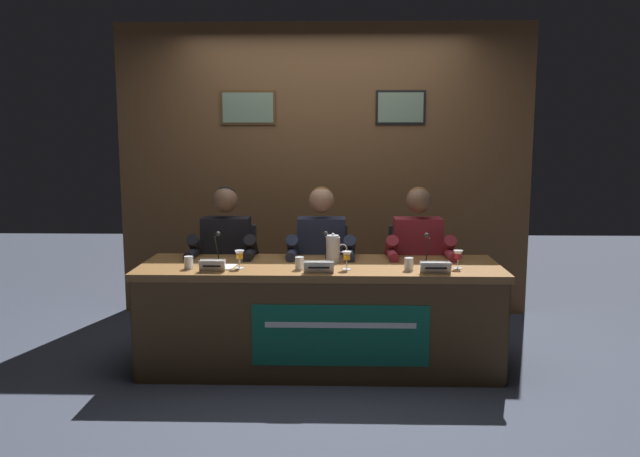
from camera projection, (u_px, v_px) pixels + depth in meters
name	position (u px, v px, depth m)	size (l,w,h in m)	color
ground_plane	(320.00, 365.00, 4.54)	(12.00, 12.00, 0.00)	#383D4C
wall_back_panelled	(324.00, 171.00, 5.77)	(3.69, 0.14, 2.60)	brown
conference_table	(320.00, 302.00, 4.37)	(2.49, 0.76, 0.74)	brown
chair_left	(230.00, 285.00, 5.05)	(0.44, 0.45, 0.91)	black
panelist_left	(225.00, 256.00, 4.81)	(0.51, 0.48, 1.24)	black
nameplate_left	(212.00, 266.00, 4.19)	(0.17, 0.06, 0.08)	white
juice_glass_left	(240.00, 256.00, 4.28)	(0.06, 0.06, 0.12)	white
water_cup_left	(189.00, 263.00, 4.28)	(0.06, 0.06, 0.08)	silver
microphone_left	(216.00, 253.00, 4.43)	(0.06, 0.17, 0.22)	black
chair_center	(322.00, 286.00, 5.03)	(0.44, 0.45, 0.91)	black
panelist_center	(321.00, 256.00, 4.79)	(0.51, 0.48, 1.24)	black
nameplate_center	(319.00, 267.00, 4.14)	(0.20, 0.06, 0.08)	white
juice_glass_center	(347.00, 257.00, 4.24)	(0.06, 0.06, 0.12)	white
water_cup_center	(300.00, 264.00, 4.25)	(0.06, 0.06, 0.08)	silver
microphone_center	(325.00, 253.00, 4.43)	(0.06, 0.17, 0.22)	black
chair_right	(415.00, 286.00, 5.01)	(0.44, 0.45, 0.91)	black
panelist_right	(419.00, 257.00, 4.78)	(0.51, 0.48, 1.24)	black
nameplate_right	(436.00, 268.00, 4.12)	(0.20, 0.06, 0.08)	white
juice_glass_right	(458.00, 256.00, 4.27)	(0.06, 0.06, 0.12)	white
water_cup_right	(409.00, 265.00, 4.22)	(0.06, 0.06, 0.08)	silver
microphone_right	(428.00, 255.00, 4.36)	(0.06, 0.17, 0.22)	black
water_pitcher_central	(333.00, 249.00, 4.49)	(0.15, 0.10, 0.21)	silver
document_stack_left	(219.00, 267.00, 4.31)	(0.22, 0.16, 0.01)	white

